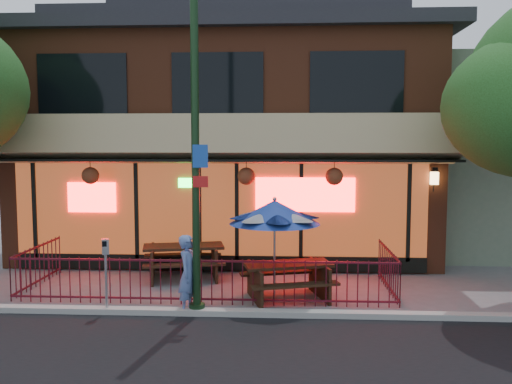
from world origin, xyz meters
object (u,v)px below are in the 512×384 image
at_px(patio_umbrella, 275,212).
at_px(street_light, 196,159).
at_px(picnic_table_right, 288,275).
at_px(parking_meter_near, 106,263).
at_px(picnic_table_left, 184,257).
at_px(pedestrian, 188,274).

bearing_deg(patio_umbrella, street_light, -144.29).
xyz_separation_m(picnic_table_right, parking_meter_near, (-3.68, -1.18, 0.50)).
distance_m(street_light, picnic_table_left, 3.90).
height_order(picnic_table_right, patio_umbrella, patio_umbrella).
relative_size(patio_umbrella, parking_meter_near, 1.49).
bearing_deg(street_light, pedestrian, 163.64).
distance_m(picnic_table_right, pedestrian, 2.30).
xyz_separation_m(street_light, parking_meter_near, (-1.84, -0.08, -2.11)).
xyz_separation_m(street_light, picnic_table_left, (-0.80, 2.80, -2.58)).
bearing_deg(parking_meter_near, pedestrian, 4.49).
relative_size(street_light, picnic_table_left, 3.05).
bearing_deg(street_light, picnic_table_right, 30.88).
height_order(patio_umbrella, pedestrian, patio_umbrella).
bearing_deg(parking_meter_near, street_light, 2.41).
distance_m(picnic_table_left, pedestrian, 2.83).
bearing_deg(parking_meter_near, patio_umbrella, 19.36).
bearing_deg(picnic_table_right, picnic_table_left, 147.29).
bearing_deg(pedestrian, street_light, -95.70).
distance_m(picnic_table_right, patio_umbrella, 1.44).
height_order(picnic_table_right, parking_meter_near, parking_meter_near).
xyz_separation_m(picnic_table_left, pedestrian, (0.62, -2.75, 0.24)).
bearing_deg(picnic_table_left, picnic_table_right, -32.71).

